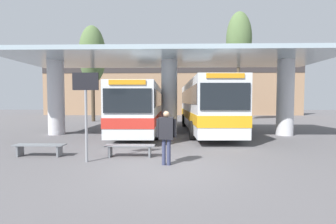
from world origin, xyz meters
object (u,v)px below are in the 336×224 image
(waiting_bench_mid_platform, at_px, (130,148))
(poplar_tree_behind_right, at_px, (239,40))
(transit_bus_left_bay, at_px, (143,107))
(waiting_bench_near_pillar, at_px, (40,147))
(poplar_tree_behind_left, at_px, (92,55))
(parked_car_street, at_px, (148,110))
(transit_bus_center_bay, at_px, (205,104))
(pedestrian_waiting, at_px, (166,132))
(info_sign_platform, at_px, (86,99))

(waiting_bench_mid_platform, distance_m, poplar_tree_behind_right, 20.27)
(transit_bus_left_bay, distance_m, waiting_bench_near_pillar, 8.01)
(poplar_tree_behind_left, height_order, parked_car_street, poplar_tree_behind_left)
(transit_bus_center_bay, distance_m, parked_car_street, 15.59)
(poplar_tree_behind_right, bearing_deg, poplar_tree_behind_left, -176.26)
(transit_bus_left_bay, height_order, poplar_tree_behind_left, poplar_tree_behind_left)
(transit_bus_center_bay, xyz_separation_m, waiting_bench_mid_platform, (-3.85, -7.40, -1.56))
(pedestrian_waiting, height_order, parked_car_street, parked_car_street)
(poplar_tree_behind_right, xyz_separation_m, parked_car_street, (-10.51, 5.63, -7.73))
(info_sign_platform, relative_size, poplar_tree_behind_left, 0.31)
(poplar_tree_behind_right, bearing_deg, waiting_bench_near_pillar, -126.93)
(transit_bus_center_bay, relative_size, poplar_tree_behind_left, 1.14)
(transit_bus_center_bay, distance_m, waiting_bench_near_pillar, 10.55)
(info_sign_platform, relative_size, parked_car_street, 0.68)
(info_sign_platform, height_order, parked_car_street, info_sign_platform)
(transit_bus_center_bay, height_order, poplar_tree_behind_right, poplar_tree_behind_right)
(waiting_bench_near_pillar, relative_size, info_sign_platform, 0.62)
(transit_bus_center_bay, height_order, info_sign_platform, transit_bus_center_bay)
(waiting_bench_near_pillar, bearing_deg, transit_bus_center_bay, 45.14)
(transit_bus_left_bay, bearing_deg, poplar_tree_behind_right, -136.67)
(waiting_bench_near_pillar, height_order, parked_car_street, parked_car_street)
(pedestrian_waiting, bearing_deg, waiting_bench_mid_platform, 149.13)
(transit_bus_center_bay, relative_size, waiting_bench_mid_platform, 6.03)
(poplar_tree_behind_right, distance_m, parked_car_street, 14.21)
(transit_bus_left_bay, distance_m, parked_car_street, 14.68)
(waiting_bench_mid_platform, xyz_separation_m, parked_car_street, (-1.80, 21.90, 0.64))
(transit_bus_center_bay, xyz_separation_m, info_sign_platform, (-5.22, -8.16, 0.31))
(transit_bus_left_bay, relative_size, waiting_bench_mid_platform, 5.97)
(waiting_bench_mid_platform, relative_size, pedestrian_waiting, 1.06)
(parked_car_street, bearing_deg, poplar_tree_behind_right, -31.83)
(waiting_bench_near_pillar, bearing_deg, poplar_tree_behind_right, 53.07)
(poplar_tree_behind_left, distance_m, poplar_tree_behind_right, 15.75)
(transit_bus_center_bay, bearing_deg, waiting_bench_mid_platform, 61.08)
(transit_bus_center_bay, distance_m, info_sign_platform, 9.69)
(transit_bus_center_bay, distance_m, waiting_bench_mid_platform, 8.48)
(poplar_tree_behind_right, bearing_deg, waiting_bench_mid_platform, -118.18)
(transit_bus_center_bay, relative_size, pedestrian_waiting, 6.37)
(transit_bus_left_bay, bearing_deg, transit_bus_center_bay, -179.52)
(info_sign_platform, height_order, poplar_tree_behind_right, poplar_tree_behind_right)
(waiting_bench_near_pillar, distance_m, poplar_tree_behind_right, 22.01)
(transit_bus_left_bay, relative_size, transit_bus_center_bay, 0.99)
(info_sign_platform, distance_m, parked_car_street, 22.70)
(info_sign_platform, relative_size, pedestrian_waiting, 1.73)
(waiting_bench_mid_platform, relative_size, info_sign_platform, 0.61)
(poplar_tree_behind_left, bearing_deg, pedestrian_waiting, -62.97)
(info_sign_platform, bearing_deg, parked_car_street, 91.07)
(waiting_bench_mid_platform, height_order, poplar_tree_behind_right, poplar_tree_behind_right)
(pedestrian_waiting, relative_size, poplar_tree_behind_right, 0.15)
(transit_bus_left_bay, height_order, pedestrian_waiting, transit_bus_left_bay)
(poplar_tree_behind_right, bearing_deg, transit_bus_center_bay, -118.74)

